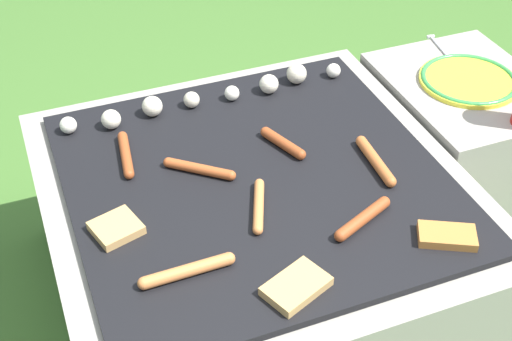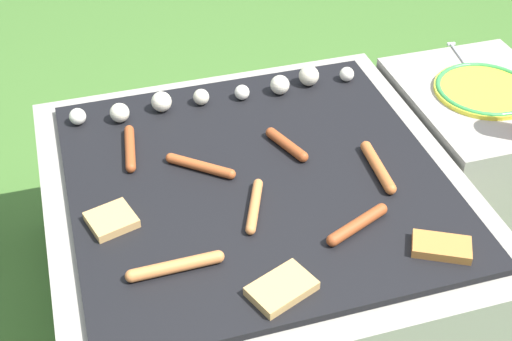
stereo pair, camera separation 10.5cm
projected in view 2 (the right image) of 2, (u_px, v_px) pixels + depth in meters
The scene contains 16 objects.
ground_plane at pixel (256, 300), 1.94m from camera, with size 14.00×14.00×0.00m, color #3D6628.
grill at pixel (256, 244), 1.80m from camera, with size 0.97×0.97×0.44m.
side_ledge at pixel (470, 156), 2.08m from camera, with size 0.41×0.51×0.44m.
sausage_mid_left at pixel (358, 224), 1.52m from camera, with size 0.16×0.09×0.03m.
sausage_mid_right at pixel (200, 166), 1.68m from camera, with size 0.15×0.12×0.02m.
sausage_back_right at pixel (378, 167), 1.67m from camera, with size 0.04×0.19×0.03m.
sausage_front_right at pixel (287, 144), 1.74m from camera, with size 0.07×0.14×0.03m.
sausage_back_center at pixel (175, 266), 1.43m from camera, with size 0.20×0.03×0.03m.
sausage_front_center at pixel (254, 206), 1.57m from camera, with size 0.08×0.16×0.02m.
sausage_back_left at pixel (130, 148), 1.73m from camera, with size 0.04×0.18×0.02m.
bread_slice_center at pixel (282, 288), 1.38m from camera, with size 0.15×0.12×0.02m.
bread_slice_right at pixel (441, 247), 1.47m from camera, with size 0.14×0.12×0.02m.
bread_slice_left at pixel (112, 220), 1.54m from camera, with size 0.12×0.11×0.02m.
mushroom_row at pixel (222, 93), 1.90m from camera, with size 0.78×0.08×0.06m.
plate_colorful at pixel (485, 90), 1.94m from camera, with size 0.27×0.27×0.02m.
fork_utensil at pixel (460, 56), 2.09m from camera, with size 0.04×0.18×0.01m.
Camera 2 is at (-0.37, -1.23, 1.50)m, focal length 50.00 mm.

